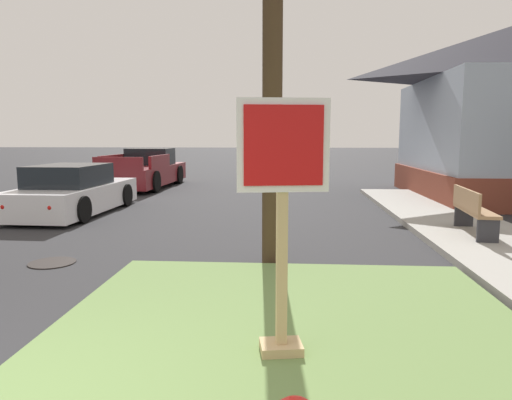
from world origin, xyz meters
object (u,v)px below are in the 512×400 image
object	(u,v)px
manhole_cover	(52,263)
parked_sedan_white	(73,192)
pickup_truck_maroon	(145,171)
street_bench	(472,209)
stop_sign	(282,231)

from	to	relation	value
manhole_cover	parked_sedan_white	xyz separation A→B (m)	(-1.80, 4.57, 0.53)
parked_sedan_white	pickup_truck_maroon	world-z (taller)	pickup_truck_maroon
parked_sedan_white	pickup_truck_maroon	bearing A→B (deg)	90.57
pickup_truck_maroon	street_bench	distance (m)	12.40
manhole_cover	stop_sign	bearing A→B (deg)	-39.05
stop_sign	street_bench	bearing A→B (deg)	55.31
parked_sedan_white	pickup_truck_maroon	distance (m)	6.17
stop_sign	parked_sedan_white	xyz separation A→B (m)	(-5.38, 7.48, -0.61)
parked_sedan_white	manhole_cover	bearing A→B (deg)	-68.50
stop_sign	manhole_cover	bearing A→B (deg)	140.95
pickup_truck_maroon	street_bench	bearing A→B (deg)	-43.80
parked_sedan_white	street_bench	distance (m)	9.21
manhole_cover	street_bench	world-z (taller)	street_bench
manhole_cover	parked_sedan_white	world-z (taller)	parked_sedan_white
stop_sign	street_bench	size ratio (longest dim) A/B	1.28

